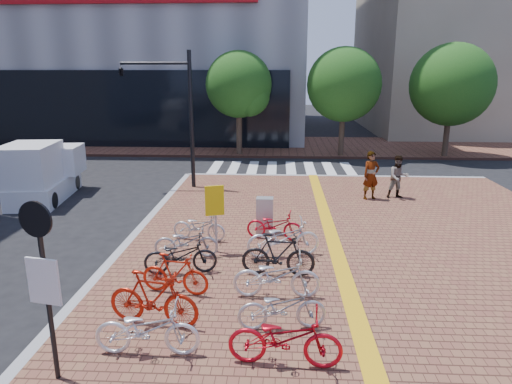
# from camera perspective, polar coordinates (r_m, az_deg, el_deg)

# --- Properties ---
(ground) EXTENTS (120.00, 120.00, 0.00)m
(ground) POSITION_cam_1_polar(r_m,az_deg,el_deg) (10.53, 0.50, -13.29)
(ground) COLOR black
(ground) RESTS_ON ground
(kerb_north) EXTENTS (14.00, 0.25, 0.15)m
(kerb_north) POSITION_cam_1_polar(r_m,az_deg,el_deg) (21.98, 9.72, 1.85)
(kerb_north) COLOR gray
(kerb_north) RESTS_ON ground
(far_sidewalk) EXTENTS (70.00, 8.00, 0.15)m
(far_sidewalk) POSITION_cam_1_polar(r_m,az_deg,el_deg) (30.66, 2.22, 5.75)
(far_sidewalk) COLOR brown
(far_sidewalk) RESTS_ON ground
(building_beige) EXTENTS (20.00, 18.00, 18.00)m
(building_beige) POSITION_cam_1_polar(r_m,az_deg,el_deg) (45.04, 27.51, 18.50)
(building_beige) COLOR gray
(building_beige) RESTS_ON ground
(crosswalk) EXTENTS (7.50, 4.00, 0.01)m
(crosswalk) POSITION_cam_1_polar(r_m,az_deg,el_deg) (23.79, 3.18, 2.88)
(crosswalk) COLOR silver
(crosswalk) RESTS_ON ground
(street_trees) EXTENTS (16.20, 4.60, 6.35)m
(street_trees) POSITION_cam_1_polar(r_m,az_deg,el_deg) (27.13, 13.17, 12.73)
(street_trees) COLOR #38281E
(street_trees) RESTS_ON far_sidewalk
(bike_0) EXTENTS (1.85, 0.68, 0.97)m
(bike_0) POSITION_cam_1_polar(r_m,az_deg,el_deg) (8.49, -13.45, -16.33)
(bike_0) COLOR white
(bike_0) RESTS_ON sidewalk
(bike_1) EXTENTS (1.92, 0.85, 1.12)m
(bike_1) POSITION_cam_1_polar(r_m,az_deg,el_deg) (9.28, -12.73, -12.86)
(bike_1) COLOR #AC1C0C
(bike_1) RESTS_ON sidewalk
(bike_2) EXTENTS (1.62, 0.72, 0.94)m
(bike_2) POSITION_cam_1_polar(r_m,az_deg,el_deg) (10.43, -10.10, -10.03)
(bike_2) COLOR red
(bike_2) RESTS_ON sidewalk
(bike_3) EXTENTS (1.85, 0.91, 0.93)m
(bike_3) POSITION_cam_1_polar(r_m,az_deg,el_deg) (11.38, -9.42, -7.82)
(bike_3) COLOR black
(bike_3) RESTS_ON sidewalk
(bike_4) EXTENTS (1.73, 0.74, 0.89)m
(bike_4) POSITION_cam_1_polar(r_m,az_deg,el_deg) (12.29, -8.72, -6.14)
(bike_4) COLOR #A7A7AB
(bike_4) RESTS_ON sidewalk
(bike_5) EXTENTS (1.66, 0.81, 0.84)m
(bike_5) POSITION_cam_1_polar(r_m,az_deg,el_deg) (13.47, -7.13, -4.29)
(bike_5) COLOR silver
(bike_5) RESTS_ON sidewalk
(bike_6) EXTENTS (1.97, 0.80, 1.01)m
(bike_6) POSITION_cam_1_polar(r_m,az_deg,el_deg) (8.01, 3.65, -17.78)
(bike_6) COLOR red
(bike_6) RESTS_ON sidewalk
(bike_7) EXTENTS (1.77, 0.82, 0.90)m
(bike_7) POSITION_cam_1_polar(r_m,az_deg,el_deg) (9.01, 3.26, -14.20)
(bike_7) COLOR #B0B1B5
(bike_7) RESTS_ON sidewalk
(bike_8) EXTENTS (1.91, 0.70, 1.00)m
(bike_8) POSITION_cam_1_polar(r_m,az_deg,el_deg) (10.12, 2.59, -10.42)
(bike_8) COLOR silver
(bike_8) RESTS_ON sidewalk
(bike_9) EXTENTS (1.80, 0.60, 1.07)m
(bike_9) POSITION_cam_1_polar(r_m,az_deg,el_deg) (11.10, 2.79, -7.84)
(bike_9) COLOR black
(bike_9) RESTS_ON sidewalk
(bike_10) EXTENTS (2.06, 1.07, 1.03)m
(bike_10) POSITION_cam_1_polar(r_m,az_deg,el_deg) (12.22, 3.42, -5.76)
(bike_10) COLOR white
(bike_10) RESTS_ON sidewalk
(bike_11) EXTENTS (1.73, 0.84, 0.87)m
(bike_11) POSITION_cam_1_polar(r_m,az_deg,el_deg) (13.43, 2.32, -4.16)
(bike_11) COLOR red
(bike_11) RESTS_ON sidewalk
(pedestrian_a) EXTENTS (0.79, 0.65, 1.86)m
(pedestrian_a) POSITION_cam_1_polar(r_m,az_deg,el_deg) (18.05, 14.18, 2.02)
(pedestrian_a) COLOR gray
(pedestrian_a) RESTS_ON sidewalk
(pedestrian_b) EXTENTS (0.87, 0.72, 1.67)m
(pedestrian_b) POSITION_cam_1_polar(r_m,az_deg,el_deg) (18.51, 17.37, 1.80)
(pedestrian_b) COLOR #4C5060
(pedestrian_b) RESTS_ON sidewalk
(utility_box) EXTENTS (0.52, 0.38, 1.11)m
(utility_box) POSITION_cam_1_polar(r_m,az_deg,el_deg) (13.93, 1.10, -2.93)
(utility_box) COLOR #B8B8BD
(utility_box) RESTS_ON sidewalk
(yellow_sign) EXTENTS (0.50, 0.20, 1.89)m
(yellow_sign) POSITION_cam_1_polar(r_m,az_deg,el_deg) (12.24, -5.11, -1.84)
(yellow_sign) COLOR #B7B7BC
(yellow_sign) RESTS_ON sidewalk
(notice_sign) EXTENTS (0.55, 0.18, 3.01)m
(notice_sign) POSITION_cam_1_polar(r_m,az_deg,el_deg) (7.70, -25.07, -8.94)
(notice_sign) COLOR black
(notice_sign) RESTS_ON sidewalk
(traffic_light_pole) EXTENTS (3.02, 1.16, 5.63)m
(traffic_light_pole) POSITION_cam_1_polar(r_m,az_deg,el_deg) (19.49, -12.03, 11.86)
(traffic_light_pole) COLOR black
(traffic_light_pole) RESTS_ON sidewalk
(box_truck) EXTENTS (2.22, 4.16, 2.30)m
(box_truck) POSITION_cam_1_polar(r_m,az_deg,el_deg) (19.85, -25.12, 2.21)
(box_truck) COLOR silver
(box_truck) RESTS_ON ground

